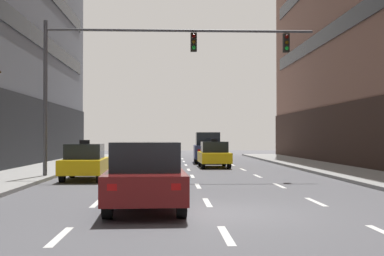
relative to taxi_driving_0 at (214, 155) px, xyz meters
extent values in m
plane|color=#515156|center=(-1.62, -19.11, -0.77)|extent=(120.00, 120.00, 0.00)
cube|color=silver|center=(-4.71, -22.11, -0.77)|extent=(0.16, 2.00, 0.01)
cube|color=silver|center=(-4.71, -17.11, -0.77)|extent=(0.16, 2.00, 0.01)
cube|color=silver|center=(-4.71, -12.11, -0.77)|extent=(0.16, 2.00, 0.01)
cube|color=silver|center=(-4.71, -7.11, -0.77)|extent=(0.16, 2.00, 0.01)
cube|color=silver|center=(-4.71, -2.11, -0.77)|extent=(0.16, 2.00, 0.01)
cube|color=silver|center=(-4.71, 2.89, -0.77)|extent=(0.16, 2.00, 0.01)
cube|color=silver|center=(-4.71, 7.89, -0.77)|extent=(0.16, 2.00, 0.01)
cube|color=silver|center=(-4.71, 12.89, -0.77)|extent=(0.16, 2.00, 0.01)
cube|color=silver|center=(-1.62, -22.11, -0.77)|extent=(0.16, 2.00, 0.01)
cube|color=silver|center=(-1.62, -17.11, -0.77)|extent=(0.16, 2.00, 0.01)
cube|color=silver|center=(-1.62, -12.11, -0.77)|extent=(0.16, 2.00, 0.01)
cube|color=silver|center=(-1.62, -7.11, -0.77)|extent=(0.16, 2.00, 0.01)
cube|color=silver|center=(-1.62, -2.11, -0.77)|extent=(0.16, 2.00, 0.01)
cube|color=silver|center=(-1.62, 2.89, -0.77)|extent=(0.16, 2.00, 0.01)
cube|color=silver|center=(-1.62, 7.89, -0.77)|extent=(0.16, 2.00, 0.01)
cube|color=silver|center=(-1.62, 12.89, -0.77)|extent=(0.16, 2.00, 0.01)
cube|color=silver|center=(1.47, -17.11, -0.77)|extent=(0.16, 2.00, 0.01)
cube|color=silver|center=(1.47, -12.11, -0.77)|extent=(0.16, 2.00, 0.01)
cube|color=silver|center=(1.47, -7.11, -0.77)|extent=(0.16, 2.00, 0.01)
cube|color=silver|center=(1.47, -2.11, -0.77)|extent=(0.16, 2.00, 0.01)
cube|color=silver|center=(1.47, 2.89, -0.77)|extent=(0.16, 2.00, 0.01)
cube|color=silver|center=(1.47, 7.89, -0.77)|extent=(0.16, 2.00, 0.01)
cube|color=silver|center=(1.47, 12.89, -0.77)|extent=(0.16, 2.00, 0.01)
cylinder|color=black|center=(-0.78, 1.33, -0.46)|extent=(0.22, 0.63, 0.63)
cylinder|color=black|center=(0.75, 1.34, -0.46)|extent=(0.22, 0.63, 0.63)
cylinder|color=black|center=(-0.75, -1.24, -0.46)|extent=(0.22, 0.63, 0.63)
cylinder|color=black|center=(0.77, -1.22, -0.46)|extent=(0.22, 0.63, 0.63)
cube|color=yellow|center=(0.00, 0.05, -0.16)|extent=(1.80, 4.20, 0.61)
cube|color=black|center=(0.00, -0.14, 0.47)|extent=(1.54, 1.82, 0.65)
cube|color=white|center=(-0.64, 2.10, -0.05)|extent=(0.19, 0.08, 0.13)
cube|color=red|center=(-0.59, -2.01, -0.05)|extent=(0.19, 0.08, 0.13)
cube|color=white|center=(0.59, 2.11, -0.05)|extent=(0.19, 0.08, 0.13)
cube|color=red|center=(0.63, -1.99, -0.05)|extent=(0.19, 0.08, 0.13)
cube|color=black|center=(0.00, -0.14, 0.88)|extent=(0.42, 0.19, 0.17)
cylinder|color=black|center=(-4.18, -17.19, -0.43)|extent=(0.25, 0.70, 0.69)
cylinder|color=black|center=(-2.51, -17.14, -0.43)|extent=(0.25, 0.70, 0.69)
cylinder|color=black|center=(-4.08, -20.01, -0.43)|extent=(0.25, 0.70, 0.69)
cylinder|color=black|center=(-2.41, -19.95, -0.43)|extent=(0.25, 0.70, 0.69)
cube|color=maroon|center=(-3.30, -18.57, -0.10)|extent=(2.08, 4.65, 0.67)
cube|color=black|center=(-3.29, -18.78, 0.59)|extent=(1.74, 2.04, 0.71)
cube|color=white|center=(-4.04, -16.34, 0.02)|extent=(0.21, 0.09, 0.15)
cube|color=red|center=(-3.89, -20.85, 0.02)|extent=(0.21, 0.09, 0.15)
cube|color=white|center=(-2.70, -16.30, 0.02)|extent=(0.21, 0.09, 0.15)
cube|color=red|center=(-2.55, -20.80, 0.02)|extent=(0.21, 0.09, 0.15)
cylinder|color=black|center=(-7.11, -7.70, -0.46)|extent=(0.22, 0.62, 0.62)
cylinder|color=black|center=(-5.61, -7.67, -0.46)|extent=(0.22, 0.62, 0.62)
cylinder|color=black|center=(-7.06, -10.24, -0.46)|extent=(0.22, 0.62, 0.62)
cylinder|color=black|center=(-5.56, -10.21, -0.46)|extent=(0.22, 0.62, 0.62)
cube|color=yellow|center=(-6.33, -8.96, -0.16)|extent=(1.81, 4.17, 0.60)
cube|color=black|center=(-6.33, -9.15, 0.46)|extent=(1.54, 1.82, 0.64)
cube|color=white|center=(-6.98, -6.94, -0.06)|extent=(0.19, 0.08, 0.13)
cube|color=red|center=(-6.90, -11.00, -0.06)|extent=(0.19, 0.08, 0.13)
cube|color=white|center=(-5.77, -6.92, -0.06)|extent=(0.19, 0.08, 0.13)
cube|color=red|center=(-5.69, -10.98, -0.06)|extent=(0.19, 0.08, 0.13)
cube|color=black|center=(-6.33, -9.15, 0.86)|extent=(0.42, 0.20, 0.17)
cylinder|color=black|center=(-0.79, 6.99, -0.44)|extent=(0.24, 0.68, 0.67)
cylinder|color=black|center=(0.84, 6.96, -0.44)|extent=(0.24, 0.68, 0.67)
cylinder|color=black|center=(-0.85, 4.24, -0.44)|extent=(0.24, 0.68, 0.67)
cylinder|color=black|center=(0.78, 4.21, -0.44)|extent=(0.24, 0.68, 0.67)
cube|color=navy|center=(0.00, 5.60, 0.02)|extent=(1.97, 4.52, 0.92)
cube|color=black|center=(0.00, 5.60, 0.94)|extent=(1.69, 2.68, 0.92)
cube|color=white|center=(-0.61, 7.82, 0.18)|extent=(0.21, 0.09, 0.14)
cube|color=red|center=(-0.71, 3.41, 0.18)|extent=(0.21, 0.09, 0.14)
cube|color=white|center=(0.70, 7.79, 0.18)|extent=(0.21, 0.09, 0.14)
cube|color=red|center=(0.60, 3.39, 0.18)|extent=(0.21, 0.09, 0.14)
cylinder|color=#4C4C51|center=(-8.21, -8.28, 2.81)|extent=(0.18, 0.18, 6.90)
cylinder|color=#4C4C51|center=(-2.21, -8.28, 5.86)|extent=(12.00, 0.12, 0.12)
cube|color=black|center=(-1.61, -8.28, 5.34)|extent=(0.28, 0.24, 0.84)
sphere|color=#4B0704|center=(-1.61, -8.42, 5.60)|extent=(0.17, 0.17, 0.17)
sphere|color=#523505|center=(-1.61, -8.42, 5.34)|extent=(0.17, 0.17, 0.17)
sphere|color=green|center=(-1.61, -8.42, 5.08)|extent=(0.17, 0.17, 0.17)
cube|color=black|center=(2.59, -8.28, 5.34)|extent=(0.28, 0.24, 0.84)
sphere|color=#4B0704|center=(2.59, -8.42, 5.60)|extent=(0.17, 0.17, 0.17)
sphere|color=#523505|center=(2.59, -8.42, 5.34)|extent=(0.17, 0.17, 0.17)
sphere|color=green|center=(2.59, -8.42, 5.08)|extent=(0.17, 0.17, 0.17)
camera|label=1|loc=(-2.68, -32.06, 1.08)|focal=49.69mm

